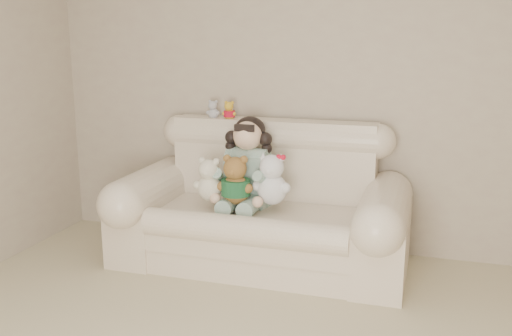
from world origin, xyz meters
The scene contains 8 objects.
wall_back centered at (0.00, 2.50, 1.30)m, with size 4.50×4.50×0.00m, color #BAAE94.
sofa centered at (-0.40, 2.00, 0.52)m, with size 2.10×0.95×1.03m, color #FFEACD, non-canonical shape.
seated_child centered at (-0.51, 2.08, 0.75)m, with size 0.40×0.49×0.67m, color #337158, non-canonical shape.
brown_teddy centered at (-0.53, 1.84, 0.70)m, with size 0.26×0.20×0.41m, color brown, non-canonical shape.
white_cat centered at (-0.28, 1.90, 0.71)m, with size 0.28×0.21×0.43m, color white, non-canonical shape.
cream_teddy centered at (-0.73, 1.86, 0.68)m, with size 0.23×0.18×0.37m, color beige, non-canonical shape.
yellow_mini_bear centered at (-0.75, 2.33, 1.10)m, with size 0.11×0.09×0.17m, color yellow, non-canonical shape.
grey_mini_plush centered at (-0.89, 2.34, 1.10)m, with size 0.11×0.09×0.18m, color #B8B9BF, non-canonical shape.
Camera 1 is at (0.77, -1.86, 1.66)m, focal length 40.68 mm.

